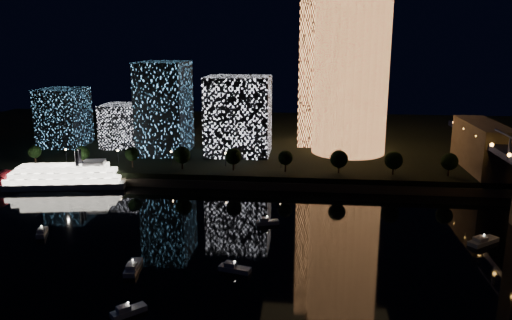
# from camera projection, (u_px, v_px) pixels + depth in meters

# --- Properties ---
(ground) EXTENTS (520.00, 520.00, 0.00)m
(ground) POSITION_uv_depth(u_px,v_px,m) (314.00, 305.00, 104.95)
(ground) COLOR black
(ground) RESTS_ON ground
(far_bank) EXTENTS (420.00, 160.00, 5.00)m
(far_bank) POSITION_uv_depth(u_px,v_px,m) (311.00, 141.00, 258.87)
(far_bank) COLOR black
(far_bank) RESTS_ON ground
(seawall) EXTENTS (420.00, 6.00, 3.00)m
(seawall) POSITION_uv_depth(u_px,v_px,m) (312.00, 186.00, 183.78)
(seawall) COLOR #6B5E4C
(seawall) RESTS_ON ground
(tower_cylindrical) EXTENTS (34.00, 34.00, 75.29)m
(tower_cylindrical) POSITION_uv_depth(u_px,v_px,m) (351.00, 66.00, 213.31)
(tower_cylindrical) COLOR #F4924E
(tower_cylindrical) RESTS_ON far_bank
(tower_rectangular) EXTENTS (23.93, 23.93, 76.13)m
(tower_rectangular) POSITION_uv_depth(u_px,v_px,m) (325.00, 63.00, 232.78)
(tower_rectangular) COLOR #F4924E
(tower_rectangular) RESTS_ON far_bank
(midrise_blocks) EXTENTS (106.87, 32.33, 39.64)m
(midrise_blocks) POSITION_uv_depth(u_px,v_px,m) (166.00, 114.00, 221.49)
(midrise_blocks) COLOR white
(midrise_blocks) RESTS_ON far_bank
(riverboat) EXTENTS (49.65, 17.95, 14.67)m
(riverboat) POSITION_uv_depth(u_px,v_px,m) (59.00, 177.00, 186.42)
(riverboat) COLOR silver
(riverboat) RESTS_ON ground
(motorboats) EXTENTS (130.98, 70.93, 2.78)m
(motorboats) POSITION_uv_depth(u_px,v_px,m) (282.00, 283.00, 112.53)
(motorboats) COLOR silver
(motorboats) RESTS_ON ground
(esplanade_trees) EXTENTS (165.79, 6.81, 8.91)m
(esplanade_trees) POSITION_uv_depth(u_px,v_px,m) (259.00, 157.00, 189.42)
(esplanade_trees) COLOR black
(esplanade_trees) RESTS_ON far_bank
(street_lamps) EXTENTS (132.70, 0.70, 5.65)m
(street_lamps) POSITION_uv_depth(u_px,v_px,m) (226.00, 156.00, 196.95)
(street_lamps) COLOR black
(street_lamps) RESTS_ON far_bank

